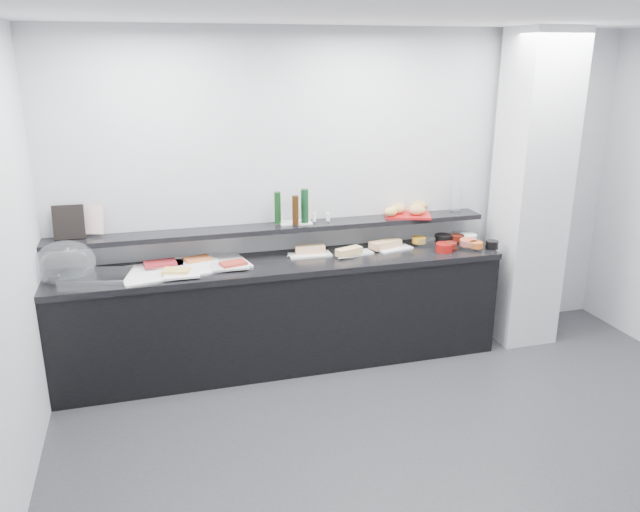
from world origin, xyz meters
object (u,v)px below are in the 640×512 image
object	(u,v)px
cloche_base	(96,276)
framed_print	(69,222)
condiment_tray	(296,222)
bread_tray	(407,215)
carafe	(456,195)
sandwich_plate_mid	(355,253)

from	to	relation	value
cloche_base	framed_print	xyz separation A→B (m)	(-0.17, 0.25, 0.36)
condiment_tray	bread_tray	distance (m)	0.99
cloche_base	carafe	xyz separation A→B (m)	(3.03, 0.23, 0.38)
bread_tray	condiment_tray	bearing A→B (deg)	-162.89
carafe	sandwich_plate_mid	bearing A→B (deg)	-169.39
framed_print	carafe	xyz separation A→B (m)	(3.20, -0.03, 0.02)
condiment_tray	cloche_base	bearing A→B (deg)	-166.96
framed_print	condiment_tray	bearing A→B (deg)	1.53
cloche_base	sandwich_plate_mid	bearing A→B (deg)	13.61
sandwich_plate_mid	bread_tray	world-z (taller)	bread_tray
cloche_base	bread_tray	xyz separation A→B (m)	(2.56, 0.21, 0.24)
condiment_tray	bread_tray	bearing A→B (deg)	2.79
sandwich_plate_mid	carafe	xyz separation A→B (m)	(1.00, 0.19, 0.39)
bread_tray	carafe	xyz separation A→B (m)	(0.46, 0.02, 0.14)
sandwich_plate_mid	carafe	world-z (taller)	carafe
sandwich_plate_mid	condiment_tray	distance (m)	0.55
framed_print	carafe	bearing A→B (deg)	1.58
condiment_tray	carafe	world-z (taller)	carafe
sandwich_plate_mid	carafe	bearing A→B (deg)	1.15
carafe	framed_print	bearing A→B (deg)	179.54
sandwich_plate_mid	bread_tray	xyz separation A→B (m)	(0.53, 0.17, 0.25)
framed_print	sandwich_plate_mid	bearing A→B (deg)	-3.45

